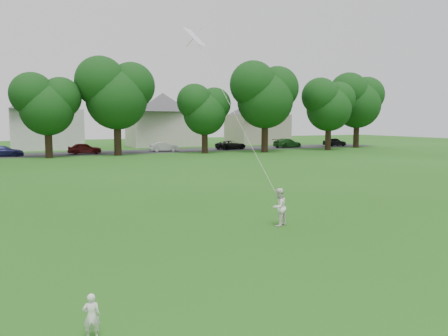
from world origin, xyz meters
name	(u,v)px	position (x,y,z in m)	size (l,w,h in m)	color
ground	(188,269)	(0.00, 0.00, 0.00)	(160.00, 160.00, 0.00)	#1F5112
street	(54,154)	(0.00, 42.00, 0.01)	(90.00, 7.00, 0.01)	#2D2D30
toddler	(91,316)	(-2.79, -2.64, 0.41)	(0.30, 0.19, 0.81)	white
older_boy	(279,207)	(4.56, 2.86, 0.68)	(0.66, 0.52, 1.37)	white
kite	(236,116)	(3.44, 4.04, 3.91)	(1.69, 1.73, 6.70)	white
tree_row	(105,92)	(4.77, 36.01, 6.64)	(81.22, 9.32, 11.40)	black
parked_cars	(100,148)	(4.95, 41.00, 0.61)	(73.06, 2.33, 1.26)	black
house_row	(30,112)	(-1.85, 52.00, 4.91)	(77.35, 14.21, 10.10)	beige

